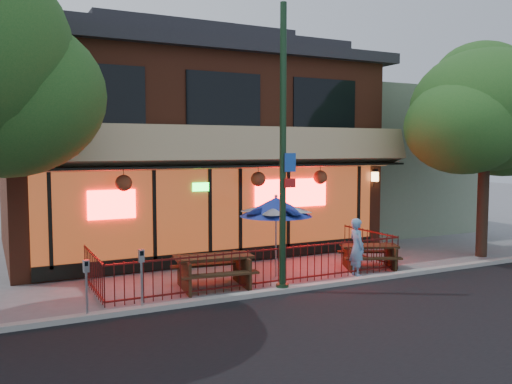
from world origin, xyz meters
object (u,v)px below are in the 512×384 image
picnic_table_right (369,253)px  pedestrian (357,247)px  street_tree_right (485,104)px  parking_meter_near (142,269)px  street_light (283,164)px  parking_meter_far (86,279)px  picnic_table_left (213,267)px  patio_umbrella (276,207)px

picnic_table_right → pedestrian: bearing=-146.4°
street_tree_right → pedestrian: 6.83m
street_tree_right → parking_meter_near: (-11.56, -0.99, -4.04)m
street_light → picnic_table_right: 4.58m
street_light → parking_meter_far: bearing=-179.1°
street_light → picnic_table_right: size_ratio=3.47×
pedestrian → parking_meter_far: pedestrian is taller
street_light → picnic_table_right: street_light is taller
street_tree_right → street_light: bearing=-173.0°
picnic_table_left → parking_meter_near: 2.43m
picnic_table_right → parking_meter_far: parking_meter_far is taller
pedestrian → parking_meter_far: (-7.33, -0.58, 0.04)m
street_tree_right → parking_meter_far: size_ratio=5.61×
picnic_table_left → parking_meter_far: 3.52m
pedestrian → parking_meter_near: pedestrian is taller
street_tree_right → pedestrian: street_tree_right is taller
picnic_table_left → picnic_table_right: bearing=-0.0°
picnic_table_right → parking_meter_near: (-7.06, -1.10, 0.46)m
street_light → parking_meter_far: size_ratio=5.59×
street_light → street_tree_right: (8.04, 0.99, 1.81)m
pedestrian → picnic_table_right: bearing=-48.2°
pedestrian → parking_meter_far: bearing=102.7°
street_tree_right → patio_umbrella: (-7.44, 0.45, -3.01)m
street_light → pedestrian: street_light is taller
pedestrian → street_light: bearing=109.0°
picnic_table_left → street_tree_right: bearing=-0.7°
street_light → parking_meter_near: bearing=180.0°
street_tree_right → pedestrian: (-5.40, -0.49, -4.15)m
picnic_table_right → street_tree_right: bearing=-1.5°
patio_umbrella → parking_meter_near: (-4.11, -1.43, -1.02)m
parking_meter_near → picnic_table_left: bearing=27.3°
picnic_table_left → parking_meter_near: (-2.13, -1.10, 0.37)m
patio_umbrella → picnic_table_left: bearing=-170.5°
picnic_table_left → pedestrian: 4.08m
picnic_table_right → pedestrian: size_ratio=1.25×
patio_umbrella → parking_meter_far: (-5.29, -1.51, -1.10)m
patio_umbrella → pedestrian: bearing=-24.5°
picnic_table_right → pedestrian: pedestrian is taller
pedestrian → parking_meter_near: size_ratio=1.19×
parking_meter_near → parking_meter_far: size_ratio=1.09×
picnic_table_left → picnic_table_right: (4.93, -0.00, -0.08)m
picnic_table_right → patio_umbrella: 3.32m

